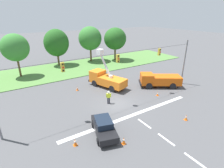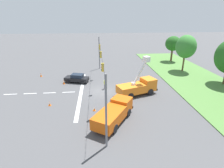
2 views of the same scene
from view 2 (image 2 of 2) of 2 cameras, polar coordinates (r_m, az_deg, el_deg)
ground_plane at (r=28.63m, az=-3.39°, el=-2.27°), size 200.00×200.00×0.00m
grass_verge at (r=34.16m, az=28.37°, el=-0.82°), size 56.00×12.00×0.10m
lane_markings at (r=28.91m, az=-12.96°, el=-2.56°), size 17.60×15.25×0.01m
signal_gantry at (r=27.09m, az=-3.60°, el=6.29°), size 26.20×0.33×7.20m
tree_far_west at (r=48.96m, az=19.30°, el=12.33°), size 3.75×3.92×6.61m
tree_west at (r=40.61m, az=22.97°, el=11.14°), size 4.70×4.07×7.80m
utility_truck_bucket_lift at (r=27.22m, az=8.58°, el=-0.72°), size 4.23×6.66×5.88m
utility_truck_support_near at (r=20.23m, az=0.71°, el=-9.31°), size 6.61×5.40×2.13m
sedan_black at (r=32.70m, az=-11.40°, el=1.90°), size 2.90×4.62×1.56m
road_worker at (r=29.07m, az=-2.31°, el=0.26°), size 0.60×0.38×1.77m
traffic_cone_foreground_left at (r=32.47m, az=-15.46°, el=0.61°), size 0.36×0.36×0.75m
traffic_cone_foreground_right at (r=25.42m, az=-19.73°, el=-6.03°), size 0.36×0.36×0.66m
traffic_cone_mid_left at (r=22.89m, az=-5.82°, el=-8.02°), size 0.36×0.36×0.61m
traffic_cone_mid_right at (r=31.92m, az=8.60°, el=0.73°), size 0.36×0.36×0.69m
traffic_cone_near_bucket at (r=37.94m, az=-22.20°, el=2.83°), size 0.36×0.36×0.80m
traffic_cone_lane_edge_a at (r=35.68m, az=-11.06°, el=2.90°), size 0.36×0.36×0.76m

